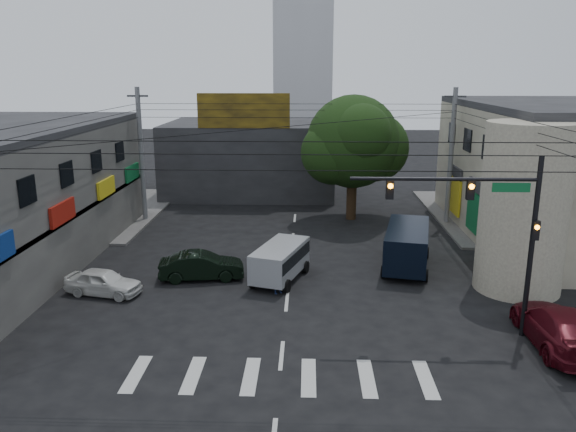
# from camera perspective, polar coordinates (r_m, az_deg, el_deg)

# --- Properties ---
(ground) EXTENTS (160.00, 160.00, 0.00)m
(ground) POSITION_cam_1_polar(r_m,az_deg,el_deg) (24.08, -0.31, -10.57)
(ground) COLOR black
(ground) RESTS_ON ground
(sidewalk_far_left) EXTENTS (16.00, 16.00, 0.15)m
(sidewalk_far_left) POSITION_cam_1_polar(r_m,az_deg,el_deg) (45.21, -22.73, 0.41)
(sidewalk_far_left) COLOR #514F4C
(sidewalk_far_left) RESTS_ON ground
(sidewalk_far_right) EXTENTS (16.00, 16.00, 0.15)m
(sidewalk_far_right) POSITION_cam_1_polar(r_m,az_deg,el_deg) (44.47, 24.60, 0.00)
(sidewalk_far_right) COLOR #514F4C
(sidewalk_far_right) RESTS_ON ground
(corner_column) EXTENTS (4.00, 4.00, 8.00)m
(corner_column) POSITION_cam_1_polar(r_m,az_deg,el_deg) (28.38, 22.83, 0.72)
(corner_column) COLOR gray
(corner_column) RESTS_ON ground
(building_far) EXTENTS (14.00, 10.00, 6.00)m
(building_far) POSITION_cam_1_polar(r_m,az_deg,el_deg) (48.58, -3.78, 5.95)
(building_far) COLOR #232326
(building_far) RESTS_ON ground
(billboard) EXTENTS (7.00, 0.30, 2.60)m
(billboard) POSITION_cam_1_polar(r_m,az_deg,el_deg) (43.27, -4.53, 10.61)
(billboard) COLOR olive
(billboard) RESTS_ON building_far
(street_tree) EXTENTS (6.40, 6.40, 8.70)m
(street_tree) POSITION_cam_1_polar(r_m,az_deg,el_deg) (39.20, 6.63, 7.48)
(street_tree) COLOR black
(street_tree) RESTS_ON ground
(traffic_gantry) EXTENTS (7.10, 0.35, 7.20)m
(traffic_gantry) POSITION_cam_1_polar(r_m,az_deg,el_deg) (22.56, 19.84, -0.16)
(traffic_gantry) COLOR black
(traffic_gantry) RESTS_ON ground
(utility_pole_far_left) EXTENTS (0.32, 0.32, 9.20)m
(utility_pole_far_left) POSITION_cam_1_polar(r_m,az_deg,el_deg) (39.87, -14.67, 5.96)
(utility_pole_far_left) COLOR #59595B
(utility_pole_far_left) RESTS_ON ground
(utility_pole_far_right) EXTENTS (0.32, 0.32, 9.20)m
(utility_pole_far_right) POSITION_cam_1_polar(r_m,az_deg,el_deg) (39.39, 16.22, 5.75)
(utility_pole_far_right) COLOR #59595B
(utility_pole_far_right) RESTS_ON ground
(dark_sedan) EXTENTS (2.67, 4.63, 1.39)m
(dark_sedan) POSITION_cam_1_polar(r_m,az_deg,el_deg) (28.68, -8.77, -5.04)
(dark_sedan) COLOR black
(dark_sedan) RESTS_ON ground
(white_compact) EXTENTS (3.01, 4.24, 1.23)m
(white_compact) POSITION_cam_1_polar(r_m,az_deg,el_deg) (27.87, -18.25, -6.39)
(white_compact) COLOR silver
(white_compact) RESTS_ON ground
(maroon_sedan) EXTENTS (2.29, 5.47, 1.58)m
(maroon_sedan) POSITION_cam_1_polar(r_m,az_deg,el_deg) (24.03, 25.80, -10.11)
(maroon_sedan) COLOR #440912
(maroon_sedan) RESTS_ON ground
(silver_minivan) EXTENTS (5.21, 4.19, 1.80)m
(silver_minivan) POSITION_cam_1_polar(r_m,az_deg,el_deg) (28.13, -0.80, -4.81)
(silver_minivan) COLOR #ABAEB3
(silver_minivan) RESTS_ON ground
(navy_van) EXTENTS (6.40, 4.37, 2.22)m
(navy_van) POSITION_cam_1_polar(r_m,az_deg,el_deg) (30.52, 11.98, -3.16)
(navy_van) COLOR black
(navy_van) RESTS_ON ground
(traffic_officer) EXTENTS (0.89, 0.89, 1.50)m
(traffic_officer) POSITION_cam_1_polar(r_m,az_deg,el_deg) (26.57, -1.00, -6.34)
(traffic_officer) COLOR #16224D
(traffic_officer) RESTS_ON ground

